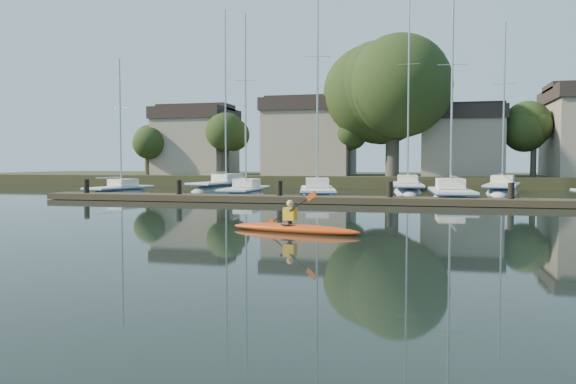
% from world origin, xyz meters
% --- Properties ---
extents(ground, '(160.00, 160.00, 0.00)m').
position_xyz_m(ground, '(0.00, 0.00, 0.00)').
color(ground, black).
rests_on(ground, ground).
extents(kayak, '(4.47, 1.63, 1.43)m').
position_xyz_m(kayak, '(0.74, 1.24, 0.17)').
color(kayak, '#BA350E').
rests_on(kayak, ground).
extents(dock, '(34.00, 2.00, 1.80)m').
position_xyz_m(dock, '(0.00, 14.00, 0.20)').
color(dock, '#403624').
rests_on(dock, ground).
extents(sailboat_0, '(3.00, 6.84, 10.50)m').
position_xyz_m(sailboat_0, '(-15.79, 19.14, -0.17)').
color(sailboat_0, white).
rests_on(sailboat_0, ground).
extents(sailboat_1, '(2.31, 8.06, 13.06)m').
position_xyz_m(sailboat_1, '(-6.62, 19.01, -0.18)').
color(sailboat_1, white).
rests_on(sailboat_1, ground).
extents(sailboat_2, '(3.91, 9.37, 15.12)m').
position_xyz_m(sailboat_2, '(-1.72, 18.50, -0.19)').
color(sailboat_2, white).
rests_on(sailboat_2, ground).
extents(sailboat_3, '(2.72, 8.59, 13.66)m').
position_xyz_m(sailboat_3, '(6.28, 17.88, -0.20)').
color(sailboat_3, white).
rests_on(sailboat_3, ground).
extents(sailboat_5, '(4.13, 9.87, 15.92)m').
position_xyz_m(sailboat_5, '(-11.03, 27.18, -0.20)').
color(sailboat_5, white).
rests_on(sailboat_5, ground).
extents(sailboat_6, '(2.77, 10.49, 16.51)m').
position_xyz_m(sailboat_6, '(3.56, 27.48, -0.19)').
color(sailboat_6, white).
rests_on(sailboat_6, ground).
extents(sailboat_7, '(3.85, 8.78, 13.72)m').
position_xyz_m(sailboat_7, '(10.29, 27.33, -0.20)').
color(sailboat_7, white).
rests_on(sailboat_7, ground).
extents(shore, '(90.00, 25.25, 12.75)m').
position_xyz_m(shore, '(1.61, 40.29, 3.23)').
color(shore, '#2D361B').
rests_on(shore, ground).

